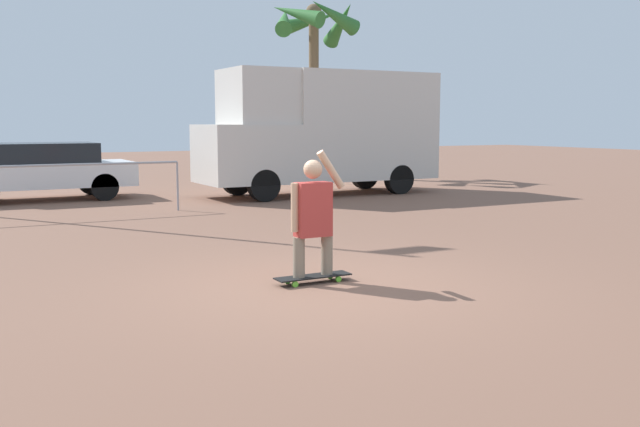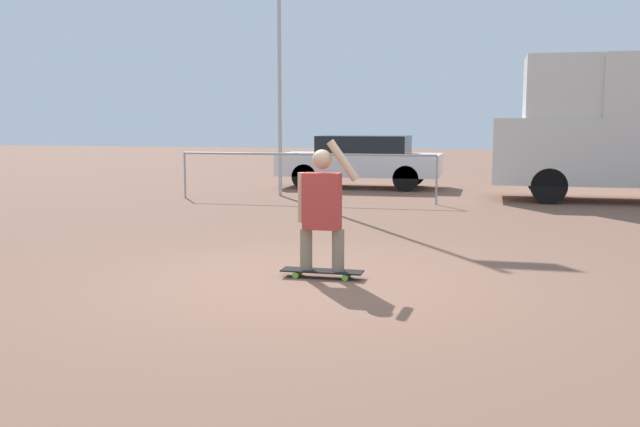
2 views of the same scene
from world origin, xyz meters
The scene contains 6 objects.
ground_plane centered at (0.00, 0.00, 0.00)m, with size 80.00×80.00×0.00m, color brown.
skateboard centered at (0.01, 0.24, 0.07)m, with size 0.94×0.24×0.09m.
person_skateboarder centered at (0.01, 0.24, 0.85)m, with size 0.70×0.22×1.49m.
parked_car_white centered at (-1.57, 11.49, 0.75)m, with size 4.32×1.88×1.40m.
flagpole centered at (-3.00, 8.86, 4.48)m, with size 1.11×0.12×7.98m.
plaza_railing_segment centered at (-2.18, 7.87, 0.94)m, with size 5.86×0.05×1.08m.
Camera 2 is at (1.84, -7.51, 1.76)m, focal length 40.00 mm.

